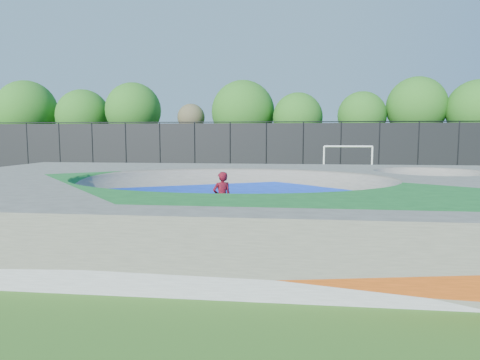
# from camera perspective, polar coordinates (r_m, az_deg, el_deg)

# --- Properties ---
(ground) EXTENTS (120.00, 120.00, 0.00)m
(ground) POSITION_cam_1_polar(r_m,az_deg,el_deg) (14.64, -1.05, -5.51)
(ground) COLOR #30601A
(ground) RESTS_ON ground
(skate_deck) EXTENTS (22.00, 14.00, 1.50)m
(skate_deck) POSITION_cam_1_polar(r_m,az_deg,el_deg) (14.51, -1.06, -2.61)
(skate_deck) COLOR gray
(skate_deck) RESTS_ON ground
(skater) EXTENTS (0.76, 0.67, 1.74)m
(skater) POSITION_cam_1_polar(r_m,az_deg,el_deg) (14.04, -2.42, -2.41)
(skater) COLOR #A80D22
(skater) RESTS_ON ground
(skateboard) EXTENTS (0.78, 0.60, 0.05)m
(skateboard) POSITION_cam_1_polar(r_m,az_deg,el_deg) (14.19, -2.40, -5.79)
(skateboard) COLOR black
(skateboard) RESTS_ON ground
(soccer_goal) EXTENTS (3.35, 0.12, 2.22)m
(soccer_goal) POSITION_cam_1_polar(r_m,az_deg,el_deg) (30.23, 14.20, 3.20)
(soccer_goal) COLOR white
(soccer_goal) RESTS_ON ground
(fence) EXTENTS (48.09, 0.09, 4.04)m
(fence) POSITION_cam_1_polar(r_m,az_deg,el_deg) (35.28, 3.53, 4.65)
(fence) COLOR black
(fence) RESTS_ON ground
(treeline) EXTENTS (53.72, 7.27, 8.28)m
(treeline) POSITION_cam_1_polar(r_m,az_deg,el_deg) (40.40, 2.31, 9.06)
(treeline) COLOR #463723
(treeline) RESTS_ON ground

